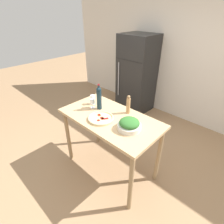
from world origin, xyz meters
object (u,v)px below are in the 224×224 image
Objects in this scene: refrigerator at (137,75)px; wine_glass_near at (92,102)px; pepper_mill at (128,105)px; salad_bowl at (129,124)px; wine_bottle at (99,98)px; homemade_pizza at (101,118)px; wine_glass_far at (93,98)px.

wine_glass_near is at bearing -72.93° from refrigerator.
pepper_mill is 0.93× the size of salad_bowl.
wine_bottle is at bearing -153.08° from pepper_mill.
wine_bottle is 0.32m from homemade_pizza.
wine_glass_far is (0.47, -1.74, 0.18)m from refrigerator.
salad_bowl is at bearing 12.49° from homemade_pizza.
wine_glass_far is at bearing 170.66° from wine_bottle.
wine_glass_far reaches higher than salad_bowl.
pepper_mill is (0.46, 0.24, 0.03)m from wine_glass_near.
homemade_pizza is (0.39, -0.20, -0.08)m from wine_glass_far.
refrigerator is 12.35× the size of wine_glass_far.
wine_glass_near is at bearing -152.87° from pepper_mill.
wine_bottle is 0.13m from wine_glass_near.
pepper_mill is at bearing 26.92° from wine_bottle.
wine_bottle is at bearing 171.76° from salad_bowl.
wine_glass_far is 0.54× the size of pepper_mill.
wine_bottle is at bearing 27.97° from wine_glass_near.
refrigerator reaches higher than homemade_pizza.
pepper_mill reaches higher than wine_glass_near.
wine_bottle reaches higher than homemade_pizza.
homemade_pizza is (-0.40, -0.09, -0.05)m from salad_bowl.
homemade_pizza is (0.21, -0.18, -0.16)m from wine_bottle.
salad_bowl is at bearing -3.23° from wine_glass_near.
homemade_pizza is (0.31, -0.13, -0.08)m from wine_glass_near.
refrigerator reaches higher than wine_glass_near.
wine_bottle is 0.42m from pepper_mill.
salad_bowl is 0.84× the size of homemade_pizza.
refrigerator is 1.90m from pepper_mill.
refrigerator is 6.63× the size of pepper_mill.
wine_glass_far is at bearing 152.34° from homemade_pizza.
wine_bottle reaches higher than pepper_mill.
refrigerator is 1.82m from wine_glass_far.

